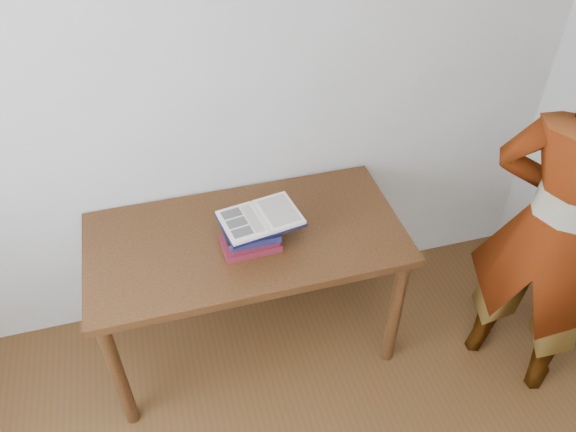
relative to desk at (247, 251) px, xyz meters
name	(u,v)px	position (x,y,z in m)	size (l,w,h in m)	color
room_shell	(316,422)	(-0.14, -1.37, 0.96)	(3.54, 3.54, 2.62)	beige
desk	(247,251)	(0.00, 0.00, 0.00)	(1.42, 0.71, 0.76)	#4E3113
book_stack	(251,235)	(0.01, -0.07, 0.16)	(0.25, 0.18, 0.13)	maroon
open_book	(261,218)	(0.06, -0.05, 0.24)	(0.37, 0.29, 0.03)	black
reader	(555,233)	(1.23, -0.46, 0.22)	(0.65, 0.42, 1.77)	tan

